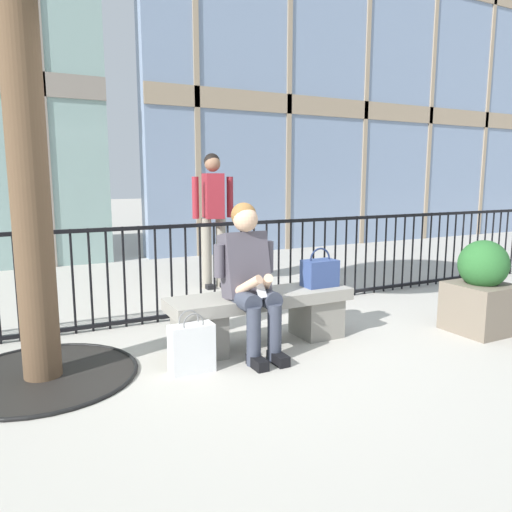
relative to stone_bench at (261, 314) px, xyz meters
name	(u,v)px	position (x,y,z in m)	size (l,w,h in m)	color
ground_plane	(261,344)	(0.00, 0.00, -0.27)	(60.00, 60.00, 0.00)	#B2ADA3
stone_bench	(261,314)	(0.00, 0.00, 0.00)	(1.60, 0.44, 0.45)	gray
seated_person_with_phone	(249,274)	(-0.18, -0.13, 0.38)	(0.52, 0.66, 1.21)	#383D4C
handbag_on_bench	(320,272)	(0.58, -0.01, 0.30)	(0.30, 0.19, 0.35)	#33477F
shopping_bag	(192,348)	(-0.73, -0.30, -0.09)	(0.32, 0.14, 0.46)	white
bystander_at_railing	(213,210)	(0.49, 2.24, 0.73)	(0.55, 0.42, 1.71)	gray
plaza_railing	(214,269)	(0.00, 1.03, 0.21)	(9.45, 0.04, 0.96)	black
planter	(481,290)	(1.96, -0.60, 0.12)	(0.52, 0.52, 0.85)	#726656
building_facade_right	(397,32)	(5.90, 4.94, 4.24)	(11.20, 0.43, 9.00)	#7A8EAD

